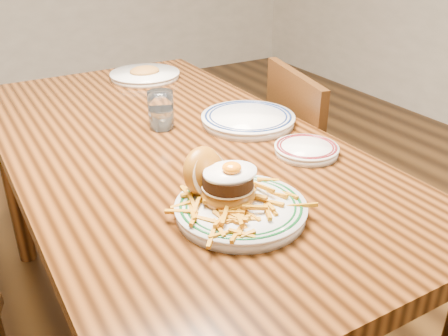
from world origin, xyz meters
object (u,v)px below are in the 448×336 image
chair_right (318,177)px  main_plate (235,198)px  side_plate (306,149)px  table (170,169)px

chair_right → main_plate: 0.84m
chair_right → side_plate: (-0.31, -0.29, 0.30)m
table → side_plate: side_plate is taller
table → side_plate: 0.40m
table → main_plate: size_ratio=5.37×
table → chair_right: bearing=2.4°
chair_right → side_plate: size_ratio=4.97×
table → chair_right: 0.62m
chair_right → main_plate: size_ratio=2.91×
main_plate → side_plate: size_ratio=1.71×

